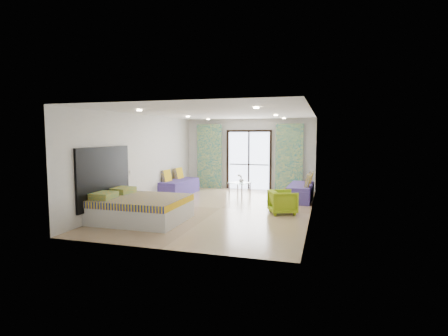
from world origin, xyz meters
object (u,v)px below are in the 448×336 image
(coffee_table, at_px, (240,184))
(daybed_right, at_px, (301,191))
(bed, at_px, (140,208))
(armchair, at_px, (283,201))
(daybed_left, at_px, (179,186))

(coffee_table, bearing_deg, daybed_right, -15.67)
(bed, height_order, daybed_right, daybed_right)
(bed, relative_size, coffee_table, 2.68)
(bed, xyz_separation_m, coffee_table, (1.42, 4.46, 0.06))
(bed, distance_m, coffee_table, 4.68)
(bed, relative_size, daybed_right, 1.14)
(bed, bearing_deg, armchair, 28.32)
(daybed_right, bearing_deg, armchair, -97.26)
(daybed_right, height_order, armchair, daybed_right)
(daybed_left, height_order, armchair, daybed_left)
(coffee_table, bearing_deg, daybed_left, -161.70)
(bed, height_order, armchair, bed)
(daybed_right, relative_size, armchair, 2.70)
(daybed_left, relative_size, daybed_right, 1.01)
(bed, xyz_separation_m, daybed_left, (-0.64, 3.78, -0.03))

